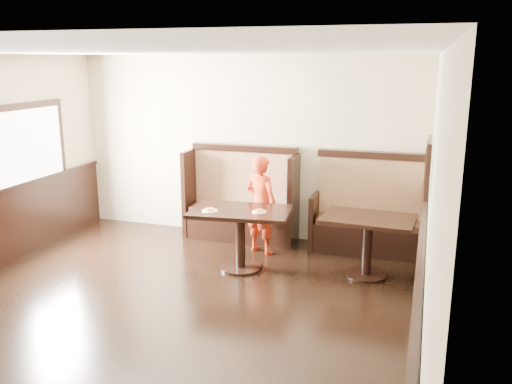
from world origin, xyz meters
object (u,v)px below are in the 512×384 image
at_px(table_main, 240,224).
at_px(child, 261,205).
at_px(table_neighbor, 368,232).
at_px(booth_main, 242,205).
at_px(booth_neighbor, 369,219).

bearing_deg(table_main, child, 77.93).
bearing_deg(child, table_neighbor, -175.14).
relative_size(table_neighbor, child, 0.83).
bearing_deg(child, table_main, 104.68).
height_order(booth_main, booth_neighbor, same).
relative_size(booth_neighbor, child, 1.15).
height_order(table_main, table_neighbor, table_main).
distance_m(table_neighbor, child, 1.62).
distance_m(booth_neighbor, child, 1.58).
distance_m(booth_main, booth_neighbor, 1.95).
relative_size(booth_neighbor, table_neighbor, 1.39).
height_order(booth_main, table_neighbor, booth_main).
xyz_separation_m(booth_neighbor, table_neighbor, (0.09, -0.97, 0.11)).
xyz_separation_m(booth_main, child, (0.48, -0.54, 0.19)).
bearing_deg(table_main, booth_neighbor, 32.49).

